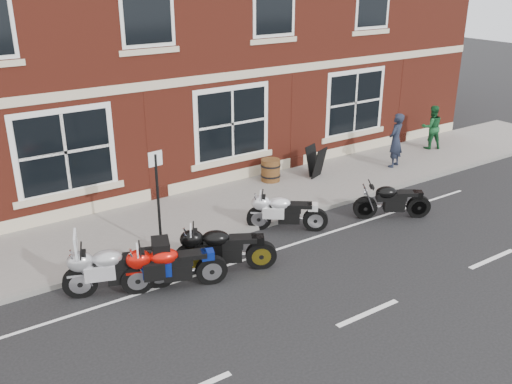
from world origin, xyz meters
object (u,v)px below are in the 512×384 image
pedestrian_right (432,127)px  moto_sport_black (223,246)px  barrel_planter (271,170)px  parking_sign (158,194)px  moto_touring_silver (116,266)px  moto_sport_silver (286,211)px  moto_naked_black (391,199)px  a_board_sign (316,162)px  pedestrian_left (396,140)px  moto_sport_red (172,264)px

pedestrian_right → moto_sport_black: bearing=42.9°
moto_sport_black → barrel_planter: bearing=-17.8°
barrel_planter → parking_sign: parking_sign is taller
moto_touring_silver → moto_sport_black: 2.38m
moto_sport_silver → moto_naked_black: moto_naked_black is taller
moto_sport_black → moto_sport_silver: bearing=-40.8°
moto_naked_black → a_board_sign: 3.42m
barrel_planter → a_board_sign: bearing=-18.2°
moto_sport_silver → a_board_sign: 3.88m
pedestrian_right → barrel_planter: bearing=21.5°
pedestrian_left → pedestrian_right: bearing=174.6°
moto_naked_black → pedestrian_right: (5.60, 3.38, 0.38)m
moto_sport_red → moto_naked_black: 6.51m
moto_touring_silver → parking_sign: size_ratio=0.92×
barrel_planter → moto_sport_red: bearing=-143.6°
parking_sign → pedestrian_left: bearing=1.2°
a_board_sign → pedestrian_right: bearing=-21.4°
moto_touring_silver → moto_naked_black: size_ratio=1.20×
pedestrian_left → a_board_sign: size_ratio=1.86×
moto_sport_red → a_board_sign: (6.71, 3.43, 0.03)m
pedestrian_left → moto_sport_red: bearing=-4.2°
barrel_planter → moto_sport_silver: bearing=-118.6°
pedestrian_left → pedestrian_right: size_ratio=1.13×
moto_sport_red → pedestrian_right: (12.10, 3.40, 0.34)m
moto_sport_red → moto_sport_black: 1.30m
parking_sign → moto_sport_silver: bearing=-16.0°
moto_touring_silver → moto_naked_black: bearing=-74.2°
pedestrian_left → barrel_planter: pedestrian_left is taller
moto_naked_black → pedestrian_left: bearing=-16.4°
moto_touring_silver → moto_sport_silver: bearing=-64.8°
moto_naked_black → parking_sign: bearing=107.4°
a_board_sign → barrel_planter: bearing=140.8°
parking_sign → moto_sport_red: bearing=-112.6°
moto_sport_silver → barrel_planter: bearing=9.0°
moto_sport_black → parking_sign: (-0.84, 1.47, 0.94)m
parking_sign → moto_naked_black: bearing=-20.4°
pedestrian_right → barrel_planter: size_ratio=2.31×
moto_touring_silver → moto_sport_red: size_ratio=1.03×
moto_sport_silver → pedestrian_right: bearing=-36.4°
moto_sport_red → pedestrian_left: 9.89m
moto_sport_red → pedestrian_right: 12.58m
moto_naked_black → a_board_sign: (0.21, 3.42, 0.06)m
moto_sport_black → moto_sport_silver: 2.57m
moto_sport_red → moto_sport_black: (1.30, 0.07, 0.01)m
moto_sport_silver → parking_sign: bearing=117.7°
moto_sport_black → barrel_planter: (3.99, 3.83, -0.13)m
moto_touring_silver → pedestrian_right: size_ratio=1.40×
pedestrian_right → moto_naked_black: bearing=56.9°
pedestrian_left → pedestrian_right: 2.70m
moto_sport_black → a_board_sign: (5.41, 3.36, 0.02)m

